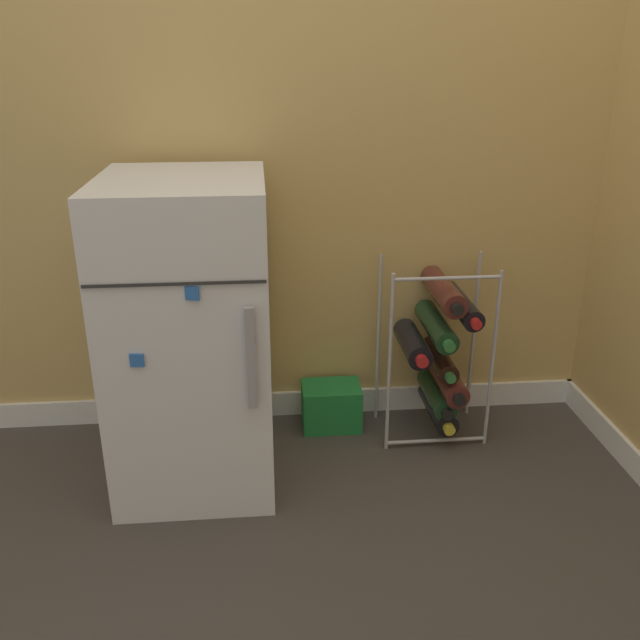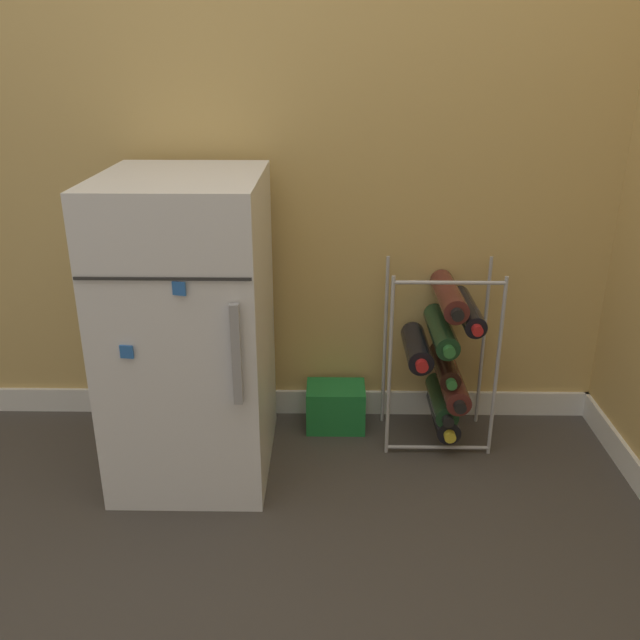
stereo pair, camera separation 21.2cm
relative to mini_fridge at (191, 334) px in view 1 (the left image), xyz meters
name	(u,v)px [view 1 (the left image)]	position (x,y,z in m)	size (l,w,h in m)	color
ground_plane	(352,512)	(0.45, -0.27, -0.46)	(14.00, 14.00, 0.00)	#423D38
wall_back	(332,54)	(0.45, 0.35, 0.77)	(6.83, 0.07, 2.50)	tan
mini_fridge	(191,334)	(0.00, 0.00, 0.00)	(0.46, 0.56, 0.93)	white
wine_rack	(439,351)	(0.80, 0.15, -0.16)	(0.35, 0.33, 0.62)	#B2B2B7
soda_box	(331,406)	(0.45, 0.22, -0.39)	(0.20, 0.15, 0.16)	#1E7F38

